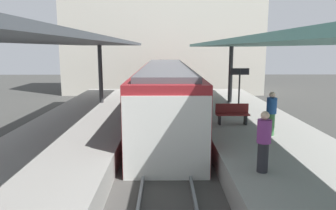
# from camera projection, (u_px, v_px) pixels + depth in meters

# --- Properties ---
(ground_plane) EXTENTS (80.00, 80.00, 0.00)m
(ground_plane) POSITION_uv_depth(u_px,v_px,m) (166.00, 166.00, 11.24)
(ground_plane) COLOR #383835
(platform_left) EXTENTS (4.40, 28.00, 1.00)m
(platform_left) POSITION_uv_depth(u_px,v_px,m) (59.00, 153.00, 11.11)
(platform_left) COLOR gray
(platform_left) RESTS_ON ground_plane
(platform_right) EXTENTS (4.40, 28.00, 1.00)m
(platform_right) POSITION_uv_depth(u_px,v_px,m) (273.00, 153.00, 11.19)
(platform_right) COLOR gray
(platform_right) RESTS_ON ground_plane
(track_ballast) EXTENTS (3.20, 28.00, 0.20)m
(track_ballast) POSITION_uv_depth(u_px,v_px,m) (166.00, 164.00, 11.22)
(track_ballast) COLOR #423F3D
(track_ballast) RESTS_ON ground_plane
(rail_near_side) EXTENTS (0.08, 28.00, 0.14)m
(rail_near_side) POSITION_uv_depth(u_px,v_px,m) (146.00, 159.00, 11.19)
(rail_near_side) COLOR slate
(rail_near_side) RESTS_ON track_ballast
(rail_far_side) EXTENTS (0.08, 28.00, 0.14)m
(rail_far_side) POSITION_uv_depth(u_px,v_px,m) (187.00, 159.00, 11.20)
(rail_far_side) COLOR slate
(rail_far_side) RESTS_ON track_ballast
(commuter_train) EXTENTS (2.78, 15.96, 3.10)m
(commuter_train) POSITION_uv_depth(u_px,v_px,m) (166.00, 94.00, 17.15)
(commuter_train) COLOR maroon
(commuter_train) RESTS_ON track_ballast
(canopy_left) EXTENTS (4.18, 21.00, 3.52)m
(canopy_left) POSITION_uv_depth(u_px,v_px,m) (65.00, 42.00, 11.80)
(canopy_left) COLOR #333335
(canopy_left) RESTS_ON platform_left
(canopy_right) EXTENTS (4.18, 21.00, 3.44)m
(canopy_right) POSITION_uv_depth(u_px,v_px,m) (266.00, 44.00, 11.89)
(canopy_right) COLOR #333335
(canopy_right) RESTS_ON platform_right
(platform_bench) EXTENTS (1.40, 0.41, 0.86)m
(platform_bench) POSITION_uv_depth(u_px,v_px,m) (232.00, 113.00, 13.26)
(platform_bench) COLOR black
(platform_bench) RESTS_ON platform_right
(platform_sign) EXTENTS (0.90, 0.08, 2.21)m
(platform_sign) POSITION_uv_depth(u_px,v_px,m) (240.00, 80.00, 15.41)
(platform_sign) COLOR #262628
(platform_sign) RESTS_ON platform_right
(passenger_near_bench) EXTENTS (0.36, 0.36, 1.62)m
(passenger_near_bench) POSITION_uv_depth(u_px,v_px,m) (271.00, 113.00, 11.48)
(passenger_near_bench) COLOR #386B3D
(passenger_near_bench) RESTS_ON platform_right
(passenger_mid_platform) EXTENTS (0.36, 0.36, 1.61)m
(passenger_mid_platform) POSITION_uv_depth(u_px,v_px,m) (264.00, 141.00, 8.03)
(passenger_mid_platform) COLOR #232328
(passenger_mid_platform) RESTS_ON platform_right
(station_building_backdrop) EXTENTS (18.00, 6.00, 11.00)m
(station_building_backdrop) POSITION_uv_depth(u_px,v_px,m) (163.00, 34.00, 29.94)
(station_building_backdrop) COLOR beige
(station_building_backdrop) RESTS_ON ground_plane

